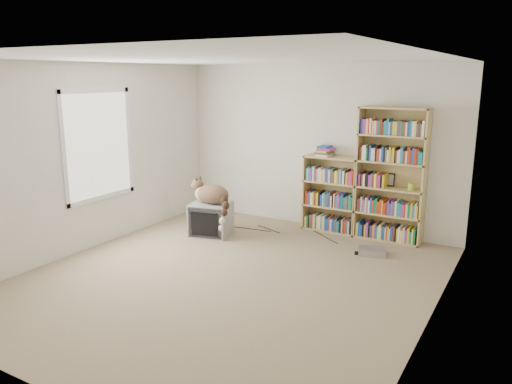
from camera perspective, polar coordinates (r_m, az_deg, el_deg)
The scene contains 17 objects.
floor at distance 5.96m, azimuth -3.10°, elevation -9.82°, with size 4.50×5.00×0.01m, color gray.
wall_back at distance 7.77m, azimuth 6.94°, elevation 5.12°, with size 4.50×0.02×2.50m, color silver.
wall_front at distance 3.82m, azimuth -24.34°, elevation -4.39°, with size 4.50×0.02×2.50m, color silver.
wall_left at distance 7.06m, azimuth -18.74°, elevation 3.72°, with size 0.02×5.00×2.50m, color silver.
wall_right at distance 4.77m, azimuth 19.99°, elevation -0.68°, with size 0.02×5.00×2.50m, color silver.
ceiling at distance 5.49m, azimuth -3.43°, elevation 14.97°, with size 4.50×5.00×0.02m, color white.
window at distance 7.17m, azimuth -17.56°, elevation 5.14°, with size 0.02×1.22×1.52m, color white.
crt_tv at distance 7.47m, azimuth -5.15°, elevation -3.07°, with size 0.66×0.62×0.49m.
cat at distance 7.29m, azimuth -4.85°, elevation -0.63°, with size 0.78×0.56×0.62m.
bookcase_tall at distance 7.31m, azimuth 15.17°, elevation 1.48°, with size 0.95×0.30×1.90m.
bookcase_short at distance 7.66m, azimuth 8.61°, elevation -0.57°, with size 0.84×0.30×1.15m.
book_stack at distance 7.56m, azimuth 7.87°, elevation 4.68°, with size 0.22×0.29×0.16m, color #AA2C16.
green_mug at distance 7.24m, azimuth 17.33°, elevation 0.61°, with size 0.09×0.09×0.10m, color #A5CC3A.
framed_print at distance 7.40m, azimuth 15.04°, elevation 1.39°, with size 0.14×0.01×0.19m, color black.
dvd_player at distance 6.86m, azimuth 13.13°, elevation -6.64°, with size 0.36×0.25×0.08m, color #A7A7AC.
wall_outlet at distance 8.37m, azimuth -9.96°, elevation -0.90°, with size 0.01×0.08×0.13m, color silver.
floor_cables at distance 7.46m, azimuth 3.03°, elevation -4.98°, with size 1.20×0.70×0.01m, color black, non-canonical shape.
Camera 1 is at (3.02, -4.58, 2.33)m, focal length 35.00 mm.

